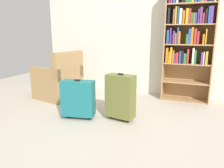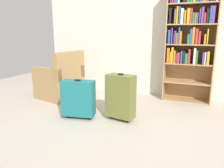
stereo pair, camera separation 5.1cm
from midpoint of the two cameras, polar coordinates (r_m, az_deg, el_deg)
The scene contains 7 objects.
ground_plane at distance 2.84m, azimuth 0.67°, elevation -12.49°, with size 8.14×8.14×0.00m, color #B2A899.
back_wall at distance 4.47m, azimuth 10.03°, elevation 13.90°, with size 4.65×0.10×2.60m, color beige.
bookshelf at distance 4.16m, azimuth 19.08°, elevation 12.04°, with size 0.84×0.33×2.04m.
armchair at distance 4.31m, azimuth -13.88°, elevation 0.57°, with size 0.83×0.83×0.90m.
mug at distance 4.18m, azimuth -8.57°, elevation -3.40°, with size 0.12×0.08×0.10m.
suitcase_olive at distance 3.10m, azimuth 1.74°, elevation -3.19°, with size 0.43×0.27×0.68m.
suitcase_teal at distance 3.22m, azimuth -9.28°, elevation -3.68°, with size 0.50×0.30×0.58m.
Camera 1 is at (0.88, -2.40, 1.23)m, focal length 35.06 mm.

